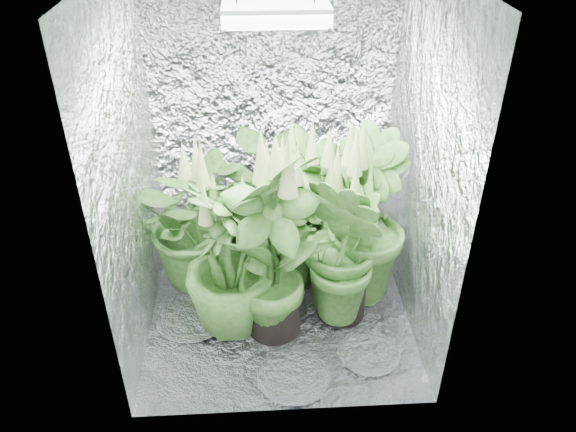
% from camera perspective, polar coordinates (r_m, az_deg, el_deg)
% --- Properties ---
extents(ground, '(1.60, 1.60, 0.00)m').
position_cam_1_polar(ground, '(3.66, -0.90, -9.14)').
color(ground, white).
rests_on(ground, ground).
extents(walls, '(1.62, 1.62, 2.00)m').
position_cam_1_polar(walls, '(3.08, -1.05, 4.80)').
color(walls, white).
rests_on(walls, ground).
extents(grow_lamp, '(0.50, 0.30, 0.22)m').
position_cam_1_polar(grow_lamp, '(2.78, -1.24, 19.96)').
color(grow_lamp, gray).
rests_on(grow_lamp, ceiling).
extents(plant_a, '(1.07, 1.07, 1.03)m').
position_cam_1_polar(plant_a, '(3.61, -8.99, -0.47)').
color(plant_a, black).
rests_on(plant_a, ground).
extents(plant_b, '(0.73, 0.73, 1.09)m').
position_cam_1_polar(plant_b, '(3.71, 2.40, 1.09)').
color(plant_b, black).
rests_on(plant_b, ground).
extents(plant_c, '(0.76, 0.76, 1.18)m').
position_cam_1_polar(plant_c, '(3.49, 7.57, -0.39)').
color(plant_c, black).
rests_on(plant_c, ground).
extents(plant_d, '(0.72, 0.72, 1.03)m').
position_cam_1_polar(plant_d, '(3.25, -6.05, -4.67)').
color(plant_d, black).
rests_on(plant_d, ground).
extents(plant_e, '(1.03, 1.03, 1.02)m').
position_cam_1_polar(plant_e, '(3.58, -0.74, -0.28)').
color(plant_e, black).
rests_on(plant_e, ground).
extents(plant_f, '(0.91, 0.91, 1.33)m').
position_cam_1_polar(plant_f, '(3.12, -1.57, -3.03)').
color(plant_f, black).
rests_on(plant_f, ground).
extents(plant_g, '(0.71, 0.71, 1.10)m').
position_cam_1_polar(plant_g, '(3.31, 5.75, -3.26)').
color(plant_g, black).
rests_on(plant_g, ground).
extents(circulation_fan, '(0.18, 0.27, 0.33)m').
position_cam_1_polar(circulation_fan, '(3.92, 7.91, -3.58)').
color(circulation_fan, black).
rests_on(circulation_fan, ground).
extents(plant_label, '(0.05, 0.04, 0.08)m').
position_cam_1_polar(plant_label, '(3.29, -0.27, -7.86)').
color(plant_label, white).
rests_on(plant_label, plant_f).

